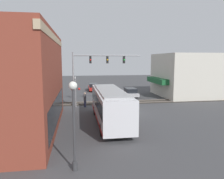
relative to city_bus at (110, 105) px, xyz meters
name	(u,v)px	position (x,y,z in m)	size (l,w,h in m)	color
ground_plane	(130,113)	(3.54, -2.80, -1.74)	(120.00, 120.00, 0.00)	#424244
brick_building	(6,82)	(-1.04, 8.69, 2.34)	(14.58, 8.06, 8.16)	brown
shop_building	(184,75)	(13.67, -14.31, 1.69)	(9.88, 9.29, 6.88)	beige
city_bus	(110,105)	(0.00, 0.00, 0.00)	(10.71, 2.59, 3.15)	silver
traffic_signal_gantry	(95,66)	(8.01, 0.74, 3.40)	(0.42, 8.73, 6.84)	gray
crossing_signal	(75,89)	(7.39, 3.22, 0.56)	(1.41, 1.18, 3.81)	gray
streetlamp	(74,118)	(-8.60, 3.16, 1.12)	(0.44, 0.44, 4.79)	#38383A
rail_track_near	(120,102)	(9.54, -2.80, -1.71)	(2.60, 60.00, 0.15)	#332D28
parked_car_silver	(130,93)	(14.18, -5.40, -1.08)	(4.86, 1.82, 1.39)	#B7B7BC
parked_car_red	(93,87)	(21.94, 0.00, -1.06)	(4.78, 1.82, 1.44)	#B21E19
pedestrian_at_crossing	(85,100)	(7.25, 2.09, -0.78)	(0.34, 0.34, 1.86)	#2D3351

